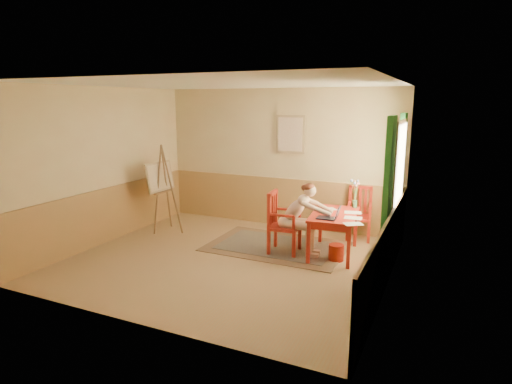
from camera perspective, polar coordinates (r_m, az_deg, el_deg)
The scene contains 14 objects.
room at distance 6.69m, azimuth -3.91°, elevation 2.23°, with size 5.04×4.54×2.84m.
wainscot at distance 7.58m, azimuth -0.95°, elevation -3.55°, with size 5.00×4.50×1.00m.
window at distance 7.04m, azimuth 18.24°, elevation 1.68°, with size 0.12×2.01×2.20m.
wall_portrait at distance 8.53m, azimuth 4.64°, elevation 7.71°, with size 0.60×0.05×0.76m.
rug at distance 7.66m, azimuth 2.81°, elevation -7.24°, with size 2.41×1.61×0.02m.
table at distance 7.20m, azimuth 10.41°, elevation -3.53°, with size 0.85×1.27×0.72m.
chair_left at distance 7.23m, azimuth 3.45°, elevation -4.09°, with size 0.53×0.51×1.06m.
chair_back at distance 8.20m, azimuth 13.67°, elevation -2.75°, with size 0.50×0.51×0.99m.
figure at distance 7.12m, azimuth 5.86°, elevation -3.13°, with size 0.93×0.43×1.24m.
laptop at distance 6.82m, azimuth 9.91°, elevation -3.21°, with size 0.37×0.23×0.22m.
papers at distance 7.06m, azimuth 12.01°, elevation -3.11°, with size 0.93×1.05×0.00m.
vase at distance 7.59m, azimuth 13.11°, elevation -0.36°, with size 0.18×0.26×0.50m.
wastebasket at distance 7.10m, azimuth 10.70°, elevation -7.97°, with size 0.25×0.25×0.27m, color #AD200C.
easel at distance 8.56m, azimuth -12.56°, elevation 1.56°, with size 0.57×0.76×1.73m.
Camera 1 is at (3.14, -5.80, 2.53)m, focal length 29.86 mm.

